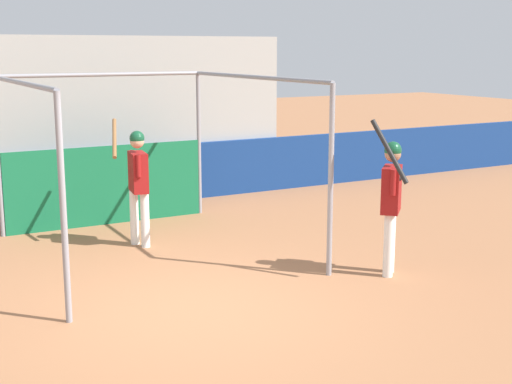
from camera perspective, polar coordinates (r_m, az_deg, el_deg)
ground_plane at (r=8.30m, az=-4.67°, el=-9.23°), size 60.00×60.00×0.00m
outfield_wall at (r=13.31m, az=-14.62°, el=0.80°), size 24.00×0.12×1.10m
bleacher_section at (r=15.17m, az=-16.75°, el=5.89°), size 8.70×4.00×3.18m
batting_cage at (r=11.43m, az=-10.87°, el=2.36°), size 3.48×4.18×2.53m
player_batter at (r=10.70m, az=-9.45°, el=1.20°), size 0.53×0.95×1.87m
player_waiting at (r=9.34m, az=10.77°, el=-0.24°), size 0.64×0.77×2.07m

